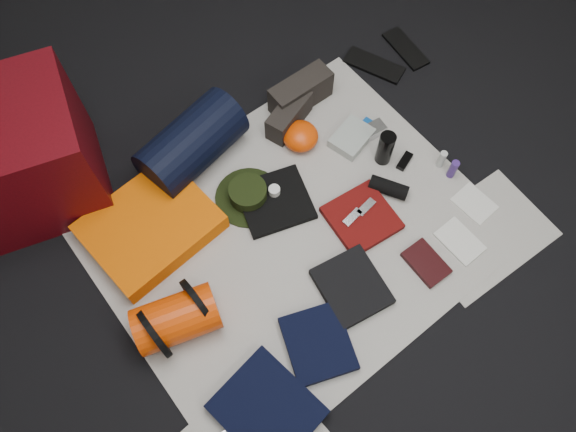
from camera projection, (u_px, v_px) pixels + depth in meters
floor at (296, 238)px, 2.46m from camera, size 4.50×4.50×0.02m
newspaper_mat at (296, 236)px, 2.45m from camera, size 1.60×1.30×0.01m
newspaper_sheet_front_right at (483, 235)px, 2.46m from camera, size 0.60×0.43×0.00m
red_cabinet at (11, 159)px, 2.32m from camera, size 0.76×0.69×0.53m
sleeping_pad at (150, 226)px, 2.42m from camera, size 0.56×0.47×0.10m
stuff_sack at (177, 319)px, 2.19m from camera, size 0.37×0.28×0.19m
sack_strap_left at (154, 334)px, 2.16m from camera, size 0.02×0.22×0.22m
sack_strap_right at (197, 303)px, 2.21m from camera, size 0.02×0.22×0.22m
navy_duffel at (192, 143)px, 2.51m from camera, size 0.53×0.34×0.25m
boonie_brim at (249, 197)px, 2.53m from camera, size 0.34×0.34×0.01m
boonie_crown at (248, 193)px, 2.49m from camera, size 0.17×0.17×0.07m
hiking_boot_left at (289, 115)px, 2.65m from camera, size 0.28×0.18×0.13m
hiking_boot_right at (301, 92)px, 2.69m from camera, size 0.31×0.12×0.16m
flip_flop_left at (374, 65)px, 2.86m from camera, size 0.22×0.32×0.02m
flip_flop_right at (406, 49)px, 2.91m from camera, size 0.14×0.29×0.02m
trousers_navy_a at (267, 409)px, 2.11m from camera, size 0.36×0.40×0.06m
trousers_navy_b at (318, 344)px, 2.23m from camera, size 0.33×0.35×0.04m
trousers_charcoal at (352, 287)px, 2.33m from camera, size 0.29×0.32×0.04m
black_tshirt at (275, 201)px, 2.51m from camera, size 0.37×0.36×0.03m
red_shirt at (362, 218)px, 2.47m from camera, size 0.30×0.30×0.04m
orange_stuff_sack at (300, 136)px, 2.61m from camera, size 0.21×0.21×0.11m
first_aid_pouch at (352, 138)px, 2.64m from camera, size 0.22×0.19×0.05m
water_bottle at (385, 148)px, 2.54m from camera, size 0.09×0.09×0.18m
speaker at (389, 188)px, 2.52m from camera, size 0.15×0.19×0.07m
compact_camera at (373, 130)px, 2.66m from camera, size 0.12×0.08×0.05m
cyan_case at (365, 129)px, 2.67m from camera, size 0.11×0.09×0.03m
toiletry_purple at (453, 169)px, 2.53m from camera, size 0.05×0.05×0.11m
toiletry_clear at (442, 159)px, 2.56m from camera, size 0.04×0.04×0.10m
paperback_book at (426, 263)px, 2.38m from camera, size 0.13×0.20×0.03m
map_booklet at (460, 241)px, 2.43m from camera, size 0.14×0.20×0.01m
map_printout at (474, 203)px, 2.52m from camera, size 0.15×0.18×0.01m
sunglasses at (405, 161)px, 2.60m from camera, size 0.11×0.07×0.02m
tape_roll at (274, 191)px, 2.49m from camera, size 0.05×0.05×0.04m
energy_bar_a at (352, 217)px, 2.44m from camera, size 0.10×0.05×0.01m
energy_bar_b at (366, 207)px, 2.46m from camera, size 0.10×0.05×0.01m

